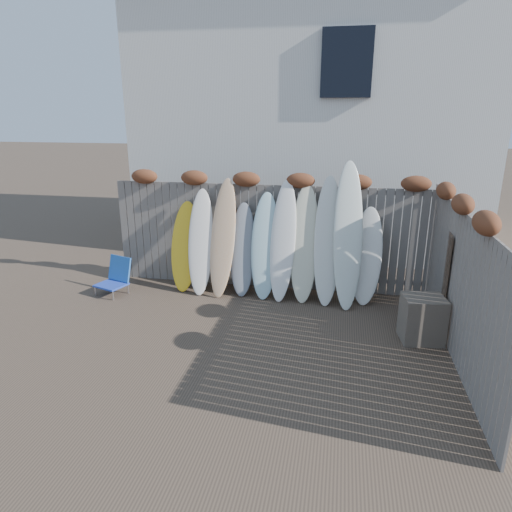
% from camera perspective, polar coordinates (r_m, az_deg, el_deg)
% --- Properties ---
extents(ground, '(80.00, 80.00, 0.00)m').
position_cam_1_polar(ground, '(6.89, -1.88, -10.98)').
color(ground, '#493A2D').
extents(back_fence, '(6.05, 0.28, 2.24)m').
position_cam_1_polar(back_fence, '(8.65, 1.85, 3.51)').
color(back_fence, slate).
rests_on(back_fence, ground).
extents(right_fence, '(0.28, 4.40, 2.24)m').
position_cam_1_polar(right_fence, '(6.72, 24.35, -2.70)').
color(right_fence, slate).
rests_on(right_fence, ground).
extents(house, '(8.50, 5.50, 6.33)m').
position_cam_1_polar(house, '(12.42, 7.12, 17.12)').
color(house, silver).
rests_on(house, ground).
extents(beach_chair, '(0.66, 0.68, 0.68)m').
position_cam_1_polar(beach_chair, '(9.01, -17.16, -2.49)').
color(beach_chair, '#223FAE').
rests_on(beach_chair, ground).
extents(wooden_crate, '(0.66, 0.57, 0.69)m').
position_cam_1_polar(wooden_crate, '(7.28, 20.07, -7.40)').
color(wooden_crate, '#453A34').
rests_on(wooden_crate, ground).
extents(lattice_panel, '(0.24, 1.03, 1.57)m').
position_cam_1_polar(lattice_panel, '(7.83, 22.51, -2.49)').
color(lattice_panel, '#392D23').
rests_on(lattice_panel, ground).
extents(surfboard_0, '(0.54, 0.61, 1.67)m').
position_cam_1_polar(surfboard_0, '(8.79, -8.88, 1.19)').
color(surfboard_0, yellow).
rests_on(surfboard_0, ground).
extents(surfboard_1, '(0.52, 0.72, 1.93)m').
position_cam_1_polar(surfboard_1, '(8.58, -6.92, 1.75)').
color(surfboard_1, white).
rests_on(surfboard_1, ground).
extents(surfboard_2, '(0.53, 0.79, 2.13)m').
position_cam_1_polar(surfboard_2, '(8.43, -4.16, 2.27)').
color(surfboard_2, '#FFD884').
rests_on(surfboard_2, ground).
extents(surfboard_3, '(0.52, 0.65, 1.69)m').
position_cam_1_polar(surfboard_3, '(8.47, -1.69, 0.82)').
color(surfboard_3, gray).
rests_on(surfboard_3, ground).
extents(surfboard_4, '(0.53, 0.69, 1.90)m').
position_cam_1_polar(surfboard_4, '(8.33, 1.13, 1.29)').
color(surfboard_4, '#A8D0D8').
rests_on(surfboard_4, ground).
extents(surfboard_5, '(0.50, 0.78, 2.13)m').
position_cam_1_polar(surfboard_5, '(8.24, 3.40, 1.91)').
color(surfboard_5, white).
rests_on(surfboard_5, ground).
extents(surfboard_6, '(0.52, 0.74, 2.06)m').
position_cam_1_polar(surfboard_6, '(8.22, 6.08, 1.56)').
color(surfboard_6, beige).
rests_on(surfboard_6, ground).
extents(surfboard_7, '(0.51, 0.80, 2.22)m').
position_cam_1_polar(surfboard_7, '(8.15, 8.94, 1.89)').
color(surfboard_7, silver).
rests_on(surfboard_7, ground).
extents(surfboard_8, '(0.57, 0.91, 2.49)m').
position_cam_1_polar(surfboard_8, '(8.05, 11.43, 2.54)').
color(surfboard_8, silver).
rests_on(surfboard_8, ground).
extents(surfboard_9, '(0.58, 0.66, 1.69)m').
position_cam_1_polar(surfboard_9, '(8.32, 13.69, 0.00)').
color(surfboard_9, white).
rests_on(surfboard_9, ground).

